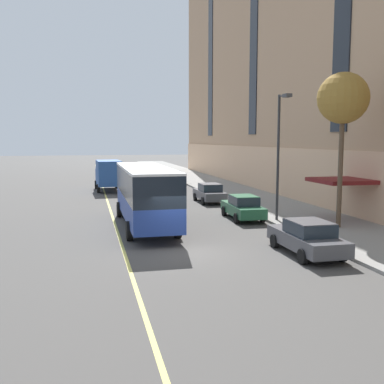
{
  "coord_description": "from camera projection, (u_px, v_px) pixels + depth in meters",
  "views": [
    {
      "loc": [
        -4.09,
        -19.56,
        5.12
      ],
      "look_at": [
        2.3,
        7.97,
        1.8
      ],
      "focal_mm": 42.0,
      "sensor_mm": 36.0,
      "label": 1
    }
  ],
  "objects": [
    {
      "name": "ground_plane",
      "position": [
        182.0,
        252.0,
        20.44
      ],
      "size": [
        260.0,
        260.0,
        0.0
      ],
      "primitive_type": "plane",
      "color": "#4C4947"
    },
    {
      "name": "sidewalk",
      "position": [
        338.0,
        229.0,
        25.51
      ],
      "size": [
        5.98,
        160.0,
        0.15
      ],
      "primitive_type": "cube",
      "color": "gray",
      "rests_on": "ground"
    },
    {
      "name": "city_bus",
      "position": [
        145.0,
        192.0,
        26.1
      ],
      "size": [
        2.82,
        11.16,
        3.54
      ],
      "color": "navy",
      "rests_on": "ground"
    },
    {
      "name": "parked_car_darkgray_0",
      "position": [
        210.0,
        193.0,
        36.56
      ],
      "size": [
        1.96,
        4.41,
        1.56
      ],
      "color": "#4C4C51",
      "rests_on": "ground"
    },
    {
      "name": "parked_car_green_1",
      "position": [
        243.0,
        207.0,
        28.86
      ],
      "size": [
        2.01,
        4.67,
        1.56
      ],
      "color": "#23603D",
      "rests_on": "ground"
    },
    {
      "name": "parked_car_darkgray_4",
      "position": [
        174.0,
        178.0,
        51.09
      ],
      "size": [
        2.07,
        4.41,
        1.56
      ],
      "color": "#4C4C51",
      "rests_on": "ground"
    },
    {
      "name": "parked_car_darkgray_5",
      "position": [
        307.0,
        237.0,
        19.97
      ],
      "size": [
        2.03,
        4.68,
        1.56
      ],
      "color": "#4C4C51",
      "rests_on": "ground"
    },
    {
      "name": "box_truck",
      "position": [
        108.0,
        174.0,
        44.46
      ],
      "size": [
        2.53,
        6.49,
        3.07
      ],
      "color": "#285199",
      "rests_on": "ground"
    },
    {
      "name": "street_tree_mid_block",
      "position": [
        343.0,
        100.0,
        24.74
      ],
      "size": [
        2.83,
        2.83,
        8.65
      ],
      "color": "brown",
      "rests_on": "sidewalk"
    },
    {
      "name": "street_lamp",
      "position": [
        280.0,
        145.0,
        27.21
      ],
      "size": [
        0.36,
        1.48,
        7.65
      ],
      "color": "#2D2D30",
      "rests_on": "sidewalk"
    },
    {
      "name": "lane_centerline",
      "position": [
        120.0,
        241.0,
        22.76
      ],
      "size": [
        0.16,
        140.0,
        0.01
      ],
      "primitive_type": "cube",
      "color": "#E0D66B",
      "rests_on": "ground"
    }
  ]
}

